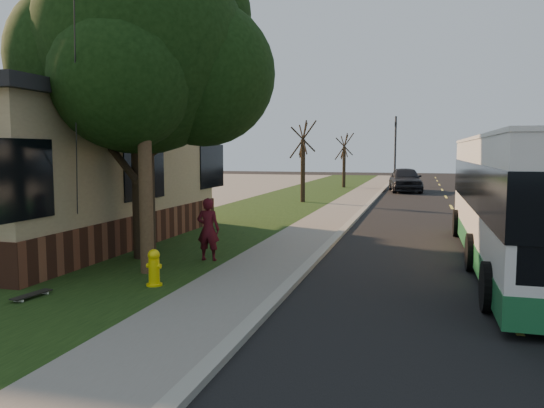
% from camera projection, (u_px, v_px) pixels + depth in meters
% --- Properties ---
extents(ground, '(120.00, 120.00, 0.00)m').
position_uv_depth(ground, '(279.00, 299.00, 9.94)').
color(ground, black).
rests_on(ground, ground).
extents(road, '(8.00, 80.00, 0.01)m').
position_uv_depth(road, '(464.00, 230.00, 18.44)').
color(road, black).
rests_on(road, ground).
extents(curb, '(0.25, 80.00, 0.12)m').
position_uv_depth(curb, '(349.00, 225.00, 19.51)').
color(curb, gray).
rests_on(curb, ground).
extents(sidewalk, '(2.00, 80.00, 0.08)m').
position_uv_depth(sidewalk, '(322.00, 224.00, 19.78)').
color(sidewalk, slate).
rests_on(sidewalk, ground).
extents(grass_verge, '(5.00, 80.00, 0.07)m').
position_uv_depth(grass_verge, '(234.00, 221.00, 20.72)').
color(grass_verge, black).
rests_on(grass_verge, ground).
extents(building_lot, '(15.00, 80.00, 0.04)m').
position_uv_depth(building_lot, '(21.00, 213.00, 23.41)').
color(building_lot, slate).
rests_on(building_lot, ground).
extents(fire_hydrant, '(0.32, 0.32, 0.74)m').
position_uv_depth(fire_hydrant, '(154.00, 268.00, 10.59)').
color(fire_hydrant, yellow).
rests_on(fire_hydrant, grass_verge).
extents(utility_pole, '(2.86, 3.21, 9.07)m').
position_uv_depth(utility_pole, '(142.00, 63.00, 11.32)').
color(utility_pole, '#473321').
rests_on(utility_pole, ground).
extents(leafy_tree, '(6.30, 6.00, 7.80)m').
position_uv_depth(leafy_tree, '(144.00, 53.00, 13.08)').
color(leafy_tree, black).
rests_on(leafy_tree, grass_verge).
extents(bare_tree_near, '(1.38, 1.21, 4.31)m').
position_uv_depth(bare_tree_near, '(303.00, 163.00, 27.91)').
color(bare_tree_near, black).
rests_on(bare_tree_near, grass_verge).
extents(bare_tree_far, '(1.38, 1.21, 4.03)m').
position_uv_depth(bare_tree_far, '(344.00, 161.00, 39.28)').
color(bare_tree_far, black).
rests_on(bare_tree_far, grass_verge).
extents(traffic_signal, '(0.18, 0.22, 5.50)m').
position_uv_depth(traffic_signal, '(395.00, 146.00, 42.06)').
color(traffic_signal, '#2D2D30').
rests_on(traffic_signal, ground).
extents(transit_bus, '(2.65, 11.48, 3.11)m').
position_uv_depth(transit_bus, '(524.00, 197.00, 12.63)').
color(transit_bus, silver).
rests_on(transit_bus, ground).
extents(skateboarder, '(0.59, 0.41, 1.55)m').
position_uv_depth(skateboarder, '(208.00, 229.00, 13.00)').
color(skateboarder, '#460E16').
rests_on(skateboarder, grass_verge).
extents(skateboard_main, '(0.31, 0.84, 0.08)m').
position_uv_depth(skateboard_main, '(32.00, 295.00, 9.72)').
color(skateboard_main, black).
rests_on(skateboard_main, grass_verge).
extents(dumpster, '(1.75, 1.56, 1.28)m').
position_uv_depth(dumpster, '(40.00, 223.00, 15.29)').
color(dumpster, '#13321D').
rests_on(dumpster, building_lot).
extents(distant_car, '(2.58, 5.15, 1.69)m').
position_uv_depth(distant_car, '(405.00, 179.00, 36.00)').
color(distant_car, black).
rests_on(distant_car, ground).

